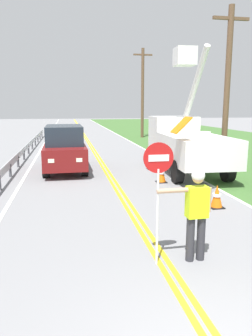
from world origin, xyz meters
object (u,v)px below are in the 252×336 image
object	(u,v)px
utility_bucket_truck	(184,140)
traffic_cone_mid	(162,174)
stop_sign_paddle	(158,177)
utility_pole_mid	(143,92)
utility_pole_near	(227,85)
oncoming_suv_nearest	(65,148)
flagger_worker	(196,209)
traffic_cone_lead	(217,197)
traffic_cone_tail	(152,162)

from	to	relation	value
utility_bucket_truck	traffic_cone_mid	bearing A→B (deg)	-127.82
stop_sign_paddle	utility_bucket_truck	xyz separation A→B (m)	(3.75, 8.69, -0.29)
utility_pole_mid	utility_pole_near	bearing A→B (deg)	-88.25
traffic_cone_mid	utility_pole_mid	bearing A→B (deg)	79.08
utility_bucket_truck	oncoming_suv_nearest	size ratio (longest dim) A/B	1.49
utility_bucket_truck	utility_pole_near	size ratio (longest dim) A/B	0.91
flagger_worker	utility_pole_near	bearing A→B (deg)	60.19
oncoming_suv_nearest	utility_pole_mid	distance (m)	17.40
flagger_worker	utility_bucket_truck	bearing A→B (deg)	70.99
stop_sign_paddle	traffic_cone_lead	size ratio (longest dim) A/B	3.33
flagger_worker	traffic_cone_lead	distance (m)	3.65
stop_sign_paddle	traffic_cone_lead	xyz separation A→B (m)	(2.70, 3.04, -1.37)
flagger_worker	traffic_cone_lead	world-z (taller)	flagger_worker
stop_sign_paddle	oncoming_suv_nearest	bearing A→B (deg)	100.25
utility_pole_near	utility_pole_mid	size ratio (longest dim) A/B	0.91
traffic_cone_mid	traffic_cone_tail	distance (m)	2.73
utility_pole_mid	traffic_cone_tail	size ratio (longest dim) A/B	11.90
flagger_worker	traffic_cone_mid	size ratio (longest dim) A/B	2.61
stop_sign_paddle	oncoming_suv_nearest	size ratio (longest dim) A/B	0.50
utility_bucket_truck	traffic_cone_tail	size ratio (longest dim) A/B	9.88
flagger_worker	traffic_cone_tail	world-z (taller)	flagger_worker
stop_sign_paddle	traffic_cone_mid	world-z (taller)	stop_sign_paddle
utility_pole_near	utility_pole_mid	distance (m)	15.76
flagger_worker	traffic_cone_tail	bearing A→B (deg)	80.31
flagger_worker	oncoming_suv_nearest	size ratio (longest dim) A/B	0.39
utility_pole_mid	flagger_worker	bearing A→B (deg)	-100.94
utility_pole_near	traffic_cone_tail	size ratio (longest dim) A/B	10.85
traffic_cone_tail	flagger_worker	bearing A→B (deg)	-99.69
traffic_cone_mid	traffic_cone_tail	size ratio (longest dim) A/B	1.00
oncoming_suv_nearest	traffic_cone_tail	size ratio (longest dim) A/B	6.61
utility_bucket_truck	traffic_cone_tail	distance (m)	1.85
oncoming_suv_nearest	utility_pole_mid	xyz separation A→B (m)	(7.35, 15.43, 3.29)
stop_sign_paddle	utility_bucket_truck	distance (m)	9.47
flagger_worker	utility_pole_mid	size ratio (longest dim) A/B	0.22
utility_bucket_truck	utility_pole_near	distance (m)	3.52
flagger_worker	oncoming_suv_nearest	bearing A→B (deg)	104.64
flagger_worker	utility_pole_near	xyz separation A→B (m)	(5.32, 9.29, 2.93)
flagger_worker	traffic_cone_tail	xyz separation A→B (m)	(1.56, 9.14, -0.71)
utility_pole_mid	traffic_cone_tail	distance (m)	16.71
traffic_cone_mid	traffic_cone_tail	xyz separation A→B (m)	(0.31, 2.71, 0.00)
oncoming_suv_nearest	utility_pole_mid	bearing A→B (deg)	64.53
utility_bucket_truck	traffic_cone_lead	xyz separation A→B (m)	(-1.06, -5.65, -1.08)
flagger_worker	traffic_cone_mid	bearing A→B (deg)	79.00
flagger_worker	utility_pole_mid	distance (m)	25.71
utility_pole_mid	traffic_cone_mid	bearing A→B (deg)	-100.92
flagger_worker	traffic_cone_tail	distance (m)	9.30
oncoming_suv_nearest	traffic_cone_lead	xyz separation A→B (m)	(4.44, -6.59, -0.72)
utility_bucket_truck	flagger_worker	bearing A→B (deg)	-109.01
oncoming_suv_nearest	traffic_cone_lead	world-z (taller)	oncoming_suv_nearest
stop_sign_paddle	traffic_cone_lead	bearing A→B (deg)	48.37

